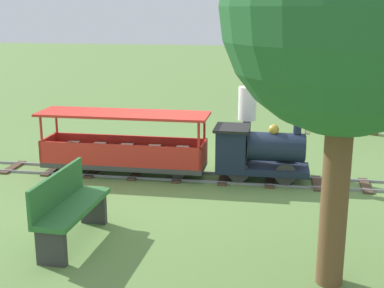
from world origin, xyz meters
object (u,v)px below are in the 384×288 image
object	(u,v)px
locomotive	(258,151)
conductor_person	(247,111)
oak_tree_near	(384,8)
oak_tree_far	(348,9)
park_bench	(69,208)
passenger_car	(124,149)

from	to	relation	value
locomotive	conductor_person	bearing A→B (deg)	-163.99
locomotive	oak_tree_near	xyz separation A→B (m)	(-3.52, 2.29, 2.11)
oak_tree_far	park_bench	bearing A→B (deg)	-99.19
locomotive	oak_tree_far	distance (m)	3.77
park_bench	oak_tree_far	bearing A→B (deg)	80.81
conductor_person	oak_tree_near	distance (m)	4.06
park_bench	oak_tree_far	world-z (taller)	oak_tree_far
locomotive	oak_tree_far	world-z (taller)	oak_tree_far
oak_tree_far	oak_tree_near	bearing A→B (deg)	167.56
locomotive	passenger_car	bearing A→B (deg)	-90.00
passenger_car	park_bench	size ratio (longest dim) A/B	2.05
passenger_car	oak_tree_near	distance (m)	6.04
locomotive	conductor_person	xyz separation A→B (m)	(-0.79, -0.23, 0.47)
passenger_car	conductor_person	xyz separation A→B (m)	(-0.79, 1.89, 0.53)
conductor_person	oak_tree_near	world-z (taller)	oak_tree_near
passenger_car	park_bench	xyz separation A→B (m)	(2.55, 0.12, -0.01)
locomotive	conductor_person	world-z (taller)	conductor_person
passenger_car	oak_tree_far	xyz separation A→B (m)	(3.01, 2.97, 2.18)
locomotive	oak_tree_near	distance (m)	4.70
park_bench	oak_tree_far	size ratio (longest dim) A/B	0.35
oak_tree_near	locomotive	bearing A→B (deg)	-33.03
oak_tree_far	passenger_car	bearing A→B (deg)	-135.43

